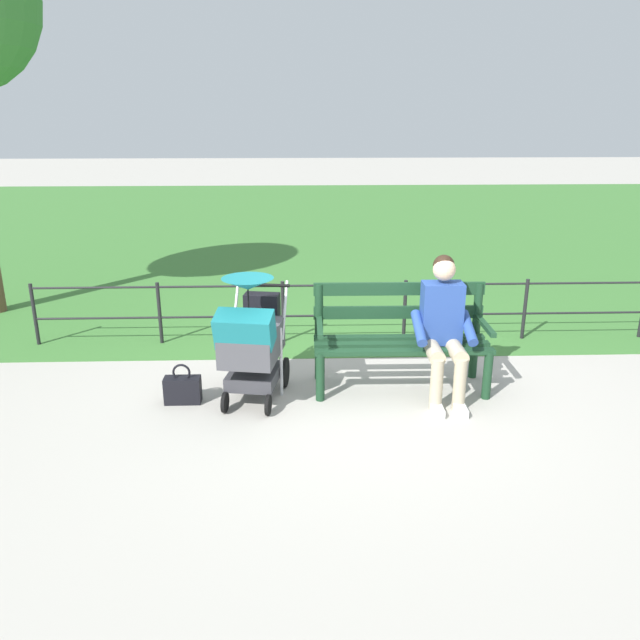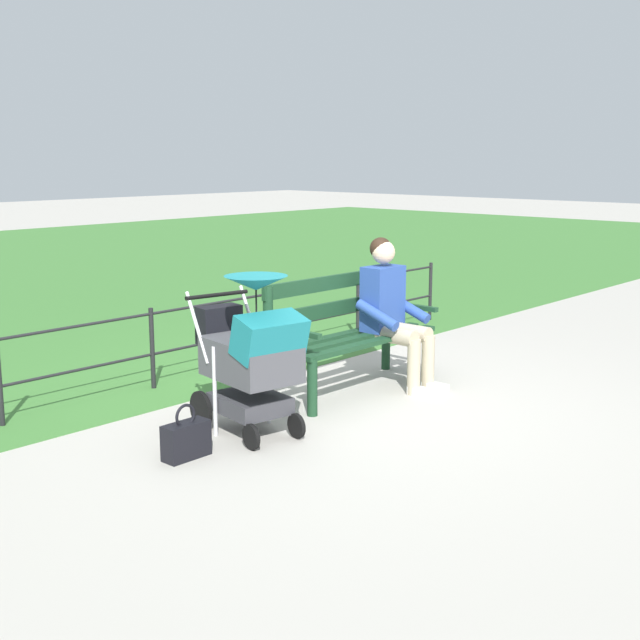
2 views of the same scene
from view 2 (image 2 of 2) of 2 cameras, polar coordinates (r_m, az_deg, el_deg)
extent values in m
plane|color=#ADA89E|center=(6.75, 0.13, -5.63)|extent=(60.00, 60.00, 0.00)
cube|color=#193D23|center=(7.07, 1.42, -1.09)|extent=(1.60, 0.12, 0.04)
cube|color=#193D23|center=(6.95, 2.53, -1.31)|extent=(1.60, 0.12, 0.04)
cube|color=#193D23|center=(6.84, 3.68, -1.53)|extent=(1.60, 0.12, 0.04)
cube|color=#193D23|center=(7.09, 0.82, 0.76)|extent=(1.60, 0.05, 0.12)
cube|color=#193D23|center=(7.05, 0.83, 2.60)|extent=(1.60, 0.05, 0.12)
cylinder|color=#193D23|center=(7.46, 7.44, -2.30)|extent=(0.08, 0.08, 0.45)
cylinder|color=#193D23|center=(7.69, 4.58, 0.07)|extent=(0.08, 0.08, 0.95)
cube|color=#193D23|center=(7.49, 6.27, 0.95)|extent=(0.06, 0.56, 0.04)
cylinder|color=#193D23|center=(6.33, -0.53, -4.64)|extent=(0.08, 0.08, 0.45)
cylinder|color=#193D23|center=(6.60, -3.56, -1.77)|extent=(0.08, 0.08, 0.95)
cube|color=#193D23|center=(6.37, -1.84, -0.80)|extent=(0.06, 0.56, 0.04)
cylinder|color=tan|center=(7.15, 6.17, -0.84)|extent=(0.14, 0.40, 0.14)
cylinder|color=tan|center=(7.00, 5.19, -1.09)|extent=(0.14, 0.40, 0.14)
cylinder|color=tan|center=(7.09, 7.42, -2.92)|extent=(0.11, 0.11, 0.47)
cylinder|color=tan|center=(6.94, 6.46, -3.22)|extent=(0.11, 0.11, 0.47)
cube|color=silver|center=(7.10, 7.91, -4.59)|extent=(0.10, 0.22, 0.07)
cube|color=silver|center=(6.94, 6.95, -4.93)|extent=(0.10, 0.22, 0.07)
cube|color=#284793|center=(7.16, 4.33, 1.48)|extent=(0.36, 0.22, 0.56)
cylinder|color=#284793|center=(7.27, 6.14, 0.81)|extent=(0.09, 0.43, 0.23)
cylinder|color=#284793|center=(6.93, 3.95, 0.33)|extent=(0.09, 0.43, 0.23)
sphere|color=beige|center=(7.10, 4.38, 4.67)|extent=(0.20, 0.20, 0.20)
sphere|color=black|center=(7.12, 4.19, 4.93)|extent=(0.19, 0.19, 0.19)
cylinder|color=black|center=(6.36, -4.57, -5.41)|extent=(0.08, 0.28, 0.28)
cylinder|color=black|center=(6.13, -8.17, -6.13)|extent=(0.08, 0.28, 0.28)
cylinder|color=black|center=(5.88, -1.63, -7.28)|extent=(0.06, 0.18, 0.18)
cylinder|color=black|center=(5.68, -4.75, -8.01)|extent=(0.06, 0.18, 0.18)
cube|color=#38383D|center=(5.97, -4.83, -5.71)|extent=(0.50, 0.58, 0.12)
cylinder|color=silver|center=(6.15, -3.56, -4.19)|extent=(0.03, 0.03, 0.65)
cylinder|color=silver|center=(5.91, -7.25, -4.89)|extent=(0.03, 0.03, 0.65)
cube|color=#47474C|center=(5.87, -4.77, -2.68)|extent=(0.57, 0.75, 0.28)
cube|color=#19727A|center=(5.63, -3.46, -1.17)|extent=(0.52, 0.38, 0.33)
cylinder|color=black|center=(6.16, -7.09, 1.73)|extent=(0.52, 0.12, 0.03)
cylinder|color=silver|center=(6.23, -4.76, 0.01)|extent=(0.08, 0.30, 0.49)
cylinder|color=silver|center=(5.99, -8.43, -0.51)|extent=(0.08, 0.30, 0.49)
cone|color=#19727A|center=(5.70, -4.42, 2.55)|extent=(0.51, 0.51, 0.10)
cylinder|color=black|center=(5.73, -4.39, 0.77)|extent=(0.01, 0.01, 0.30)
cube|color=black|center=(6.18, -6.94, -0.31)|extent=(0.34, 0.21, 0.28)
cube|color=black|center=(5.57, -9.18, -8.17)|extent=(0.32, 0.14, 0.24)
torus|color=black|center=(5.52, -9.23, -6.50)|extent=(0.16, 0.02, 0.16)
cylinder|color=black|center=(10.09, 7.58, 1.95)|extent=(0.04, 0.04, 0.70)
cylinder|color=black|center=(9.02, 2.62, 0.94)|extent=(0.04, 0.04, 0.70)
cylinder|color=black|center=(8.04, -3.61, -0.34)|extent=(0.04, 0.04, 0.70)
cylinder|color=black|center=(7.18, -11.45, -1.94)|extent=(0.04, 0.04, 0.70)
cylinder|color=black|center=(7.53, -7.36, 1.14)|extent=(6.81, 0.02, 0.02)
cylinder|color=black|center=(7.60, -7.30, -1.46)|extent=(6.81, 0.02, 0.02)
camera|label=1|loc=(4.42, 56.82, 13.09)|focal=35.20mm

